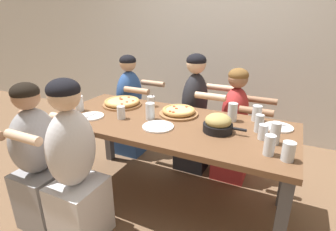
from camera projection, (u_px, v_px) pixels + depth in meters
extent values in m
plane|color=brown|center=(168.00, 199.00, 2.32)|extent=(18.00, 18.00, 0.00)
cube|color=silver|center=(229.00, 9.00, 3.21)|extent=(10.00, 0.06, 3.20)
cube|color=brown|center=(168.00, 124.00, 2.06)|extent=(1.91, 0.83, 0.04)
cube|color=#4C4C51|center=(57.00, 160.00, 2.26)|extent=(0.07, 0.07, 0.70)
cube|color=#4C4C51|center=(280.00, 229.00, 1.53)|extent=(0.07, 0.07, 0.70)
cube|color=#4C4C51|center=(108.00, 130.00, 2.86)|extent=(0.07, 0.07, 0.70)
cube|color=#4C4C51|center=(286.00, 169.00, 2.13)|extent=(0.07, 0.07, 0.70)
cylinder|color=#996B42|center=(179.00, 114.00, 2.19)|extent=(0.33, 0.33, 0.02)
torus|color=tan|center=(179.00, 110.00, 2.18)|extent=(0.28, 0.28, 0.03)
cylinder|color=#E5C675|center=(179.00, 111.00, 2.18)|extent=(0.23, 0.23, 0.03)
cylinder|color=#C6422D|center=(170.00, 111.00, 2.13)|extent=(0.02, 0.02, 0.01)
cylinder|color=#C6422D|center=(174.00, 107.00, 2.24)|extent=(0.02, 0.02, 0.01)
cylinder|color=#C6422D|center=(186.00, 107.00, 2.23)|extent=(0.02, 0.02, 0.01)
cylinder|color=#C6422D|center=(173.00, 112.00, 2.11)|extent=(0.02, 0.02, 0.01)
cylinder|color=#C6422D|center=(176.00, 108.00, 2.19)|extent=(0.02, 0.02, 0.01)
cylinder|color=#996B42|center=(122.00, 105.00, 2.43)|extent=(0.35, 0.35, 0.02)
torus|color=tan|center=(122.00, 101.00, 2.42)|extent=(0.33, 0.33, 0.03)
cylinder|color=#E5C675|center=(122.00, 102.00, 2.42)|extent=(0.28, 0.28, 0.03)
cylinder|color=#C6422D|center=(122.00, 104.00, 2.31)|extent=(0.02, 0.02, 0.01)
cylinder|color=#C6422D|center=(121.00, 99.00, 2.44)|extent=(0.02, 0.02, 0.01)
cylinder|color=#C6422D|center=(129.00, 97.00, 2.50)|extent=(0.02, 0.02, 0.01)
cylinder|color=#C6422D|center=(122.00, 99.00, 2.44)|extent=(0.02, 0.02, 0.01)
cylinder|color=#C6422D|center=(127.00, 102.00, 2.37)|extent=(0.02, 0.02, 0.01)
cylinder|color=#C6422D|center=(133.00, 101.00, 2.40)|extent=(0.02, 0.02, 0.01)
cylinder|color=#C6422D|center=(120.00, 98.00, 2.48)|extent=(0.02, 0.02, 0.01)
cylinder|color=black|center=(218.00, 128.00, 1.87)|extent=(0.21, 0.21, 0.06)
cylinder|color=black|center=(240.00, 129.00, 1.80)|extent=(0.10, 0.02, 0.02)
ellipsoid|color=tan|center=(218.00, 121.00, 1.85)|extent=(0.19, 0.19, 0.10)
cylinder|color=white|center=(278.00, 127.00, 1.93)|extent=(0.21, 0.21, 0.01)
cube|color=#B7B7BC|center=(279.00, 126.00, 1.93)|extent=(0.11, 0.11, 0.01)
cylinder|color=white|center=(158.00, 127.00, 1.95)|extent=(0.23, 0.23, 0.01)
cube|color=#B7B7BC|center=(158.00, 125.00, 1.94)|extent=(0.16, 0.03, 0.01)
cylinder|color=white|center=(91.00, 116.00, 2.15)|extent=(0.20, 0.20, 0.01)
cube|color=#B7B7BC|center=(91.00, 115.00, 2.14)|extent=(0.02, 0.14, 0.01)
cylinder|color=silver|center=(151.00, 101.00, 2.39)|extent=(0.07, 0.07, 0.09)
cylinder|color=#1EA8DB|center=(151.00, 103.00, 2.39)|extent=(0.06, 0.06, 0.07)
cylinder|color=black|center=(152.00, 100.00, 2.38)|extent=(0.01, 0.01, 0.12)
cylinder|color=silver|center=(257.00, 113.00, 2.05)|extent=(0.07, 0.07, 0.12)
cylinder|color=black|center=(256.00, 116.00, 2.06)|extent=(0.07, 0.07, 0.07)
cylinder|color=silver|center=(232.00, 112.00, 2.05)|extent=(0.07, 0.07, 0.15)
cylinder|color=silver|center=(232.00, 115.00, 2.05)|extent=(0.06, 0.06, 0.09)
cylinder|color=silver|center=(150.00, 111.00, 2.08)|extent=(0.07, 0.07, 0.14)
cylinder|color=black|center=(150.00, 114.00, 2.08)|extent=(0.06, 0.06, 0.10)
cylinder|color=silver|center=(79.00, 103.00, 2.27)|extent=(0.07, 0.07, 0.13)
cylinder|color=silver|center=(269.00, 145.00, 1.54)|extent=(0.06, 0.06, 0.13)
cylinder|color=silver|center=(259.00, 123.00, 1.85)|extent=(0.06, 0.06, 0.13)
cylinder|color=silver|center=(259.00, 126.00, 1.86)|extent=(0.05, 0.05, 0.08)
cylinder|color=silver|center=(275.00, 133.00, 1.67)|extent=(0.07, 0.07, 0.15)
cylinder|color=black|center=(275.00, 135.00, 1.68)|extent=(0.06, 0.06, 0.12)
cylinder|color=silver|center=(121.00, 112.00, 2.10)|extent=(0.07, 0.07, 0.11)
cylinder|color=silver|center=(121.00, 115.00, 2.10)|extent=(0.06, 0.06, 0.07)
cylinder|color=silver|center=(288.00, 151.00, 1.48)|extent=(0.07, 0.07, 0.11)
cylinder|color=black|center=(288.00, 154.00, 1.49)|extent=(0.06, 0.06, 0.08)
cylinder|color=silver|center=(263.00, 132.00, 1.74)|extent=(0.06, 0.06, 0.10)
cylinder|color=black|center=(263.00, 134.00, 1.75)|extent=(0.06, 0.06, 0.08)
cube|color=#2D5193|center=(132.00, 133.00, 3.09)|extent=(0.32, 0.34, 0.46)
ellipsoid|color=#2D5193|center=(129.00, 94.00, 2.92)|extent=(0.24, 0.36, 0.51)
sphere|color=tan|center=(128.00, 63.00, 2.81)|extent=(0.18, 0.18, 0.18)
ellipsoid|color=black|center=(128.00, 60.00, 2.79)|extent=(0.18, 0.18, 0.12)
cylinder|color=tan|center=(153.00, 83.00, 2.95)|extent=(0.28, 0.06, 0.06)
cylinder|color=tan|center=(137.00, 91.00, 2.66)|extent=(0.28, 0.06, 0.06)
cube|color=#99999E|center=(45.00, 196.00, 2.00)|extent=(0.32, 0.34, 0.46)
ellipsoid|color=#99999E|center=(34.00, 141.00, 1.84)|extent=(0.24, 0.36, 0.48)
sphere|color=#9E7051|center=(26.00, 96.00, 1.72)|extent=(0.18, 0.18, 0.18)
ellipsoid|color=black|center=(25.00, 92.00, 1.71)|extent=(0.18, 0.18, 0.13)
cylinder|color=#9E7051|center=(33.00, 116.00, 2.03)|extent=(0.28, 0.06, 0.06)
cube|color=#232328|center=(193.00, 146.00, 2.78)|extent=(0.32, 0.34, 0.46)
ellipsoid|color=#232328|center=(195.00, 101.00, 2.60)|extent=(0.24, 0.36, 0.55)
sphere|color=beige|center=(196.00, 64.00, 2.47)|extent=(0.19, 0.19, 0.19)
ellipsoid|color=black|center=(196.00, 60.00, 2.46)|extent=(0.19, 0.19, 0.13)
cylinder|color=beige|center=(221.00, 88.00, 2.62)|extent=(0.28, 0.06, 0.06)
cylinder|color=beige|center=(210.00, 97.00, 2.33)|extent=(0.28, 0.06, 0.06)
cube|color=#B22D2D|center=(231.00, 154.00, 2.61)|extent=(0.32, 0.34, 0.46)
ellipsoid|color=#B22D2D|center=(235.00, 111.00, 2.45)|extent=(0.24, 0.36, 0.46)
sphere|color=#9E7051|center=(238.00, 78.00, 2.34)|extent=(0.18, 0.18, 0.18)
ellipsoid|color=brown|center=(239.00, 75.00, 2.33)|extent=(0.18, 0.18, 0.12)
cylinder|color=#9E7051|center=(262.00, 100.00, 2.48)|extent=(0.28, 0.06, 0.06)
cylinder|color=#9E7051|center=(256.00, 111.00, 2.19)|extent=(0.28, 0.06, 0.06)
cube|color=silver|center=(81.00, 210.00, 1.86)|extent=(0.32, 0.34, 0.46)
ellipsoid|color=silver|center=(72.00, 148.00, 1.68)|extent=(0.24, 0.36, 0.53)
sphere|color=beige|center=(64.00, 95.00, 1.56)|extent=(0.20, 0.20, 0.20)
ellipsoid|color=black|center=(63.00, 90.00, 1.55)|extent=(0.20, 0.20, 0.14)
cylinder|color=beige|center=(23.00, 137.00, 1.59)|extent=(0.28, 0.06, 0.06)
cylinder|color=beige|center=(66.00, 119.00, 1.87)|extent=(0.28, 0.06, 0.06)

